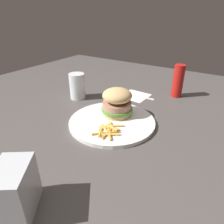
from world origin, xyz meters
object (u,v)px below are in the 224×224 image
(fork, at_px, (135,95))
(ketchup_bottle, at_px, (178,81))
(sandwich, at_px, (117,102))
(fries_pile, at_px, (108,130))
(plate, at_px, (112,122))
(napkin, at_px, (135,96))
(drink_glass, at_px, (77,87))
(napkin_dispenser, at_px, (15,190))

(fork, relative_size, ketchup_bottle, 1.26)
(sandwich, height_order, fries_pile, sandwich)
(plate, relative_size, sandwich, 2.63)
(sandwich, distance_m, fries_pile, 0.12)
(plate, height_order, ketchup_bottle, ketchup_bottle)
(sandwich, height_order, napkin, sandwich)
(plate, height_order, napkin, plate)
(fries_pile, relative_size, drink_glass, 0.94)
(plate, xyz_separation_m, napkin, (0.25, 0.04, -0.01))
(drink_glass, bearing_deg, fork, -52.12)
(drink_glass, distance_m, napkin_dispenser, 0.54)
(drink_glass, xyz_separation_m, ketchup_bottle, (0.25, -0.35, 0.02))
(napkin_dispenser, height_order, ketchup_bottle, ketchup_bottle)
(plate, height_order, drink_glass, drink_glass)
(fries_pile, bearing_deg, sandwich, 18.04)
(fries_pile, relative_size, ketchup_bottle, 0.72)
(napkin, bearing_deg, fork, 93.97)
(drink_glass, bearing_deg, ketchup_bottle, -54.52)
(napkin, distance_m, drink_glass, 0.25)
(drink_glass, bearing_deg, plate, -113.01)
(fork, xyz_separation_m, drink_glass, (-0.15, 0.19, 0.04))
(napkin, height_order, drink_glass, drink_glass)
(sandwich, distance_m, drink_glass, 0.24)
(fries_pile, distance_m, ketchup_bottle, 0.42)
(napkin_dispenser, bearing_deg, sandwich, -30.16)
(sandwich, xyz_separation_m, napkin_dispenser, (-0.41, -0.04, -0.01))
(napkin, bearing_deg, plate, -170.19)
(napkin, distance_m, napkin_dispenser, 0.63)
(napkin_dispenser, distance_m, ketchup_bottle, 0.72)
(fries_pile, distance_m, drink_glass, 0.31)
(plate, xyz_separation_m, fries_pile, (-0.06, -0.03, 0.01))
(sandwich, relative_size, napkin, 0.98)
(napkin, xyz_separation_m, napkin_dispenser, (-0.62, -0.07, 0.05))
(ketchup_bottle, bearing_deg, fork, 122.21)
(sandwich, xyz_separation_m, ketchup_bottle, (0.30, -0.12, 0.01))
(plate, distance_m, fries_pile, 0.07)
(drink_glass, bearing_deg, napkin, -52.33)
(fries_pile, relative_size, fork, 0.57)
(plate, relative_size, napkin_dispenser, 2.79)
(fork, bearing_deg, drink_glass, 127.88)
(napkin_dispenser, bearing_deg, fries_pile, -34.82)
(ketchup_bottle, bearing_deg, napkin, 122.46)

